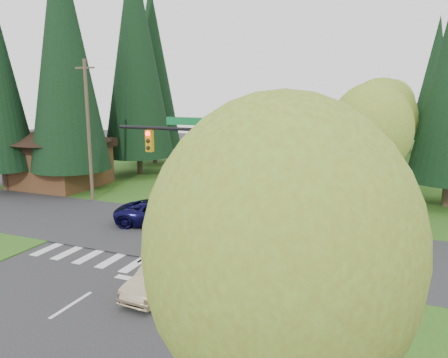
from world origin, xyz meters
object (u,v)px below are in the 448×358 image
Objects in this scene: parked_car_b at (331,170)px; parked_car_e at (358,146)px; suv_navy at (162,213)px; parked_car_a at (313,186)px; parked_car_c at (341,165)px; parked_car_d at (351,155)px; sedan_champagne at (161,277)px.

parked_car_e is (0.36, 19.68, -0.10)m from parked_car_b.
suv_navy is 19.30m from parked_car_b.
parked_car_a is 0.86× the size of parked_car_c.
suv_navy reaches higher than parked_car_a.
suv_navy is 30.16m from parked_car_d.
suv_navy reaches higher than parked_car_c.
parked_car_e is (2.92, 45.29, 0.03)m from sedan_champagne.
parked_car_b is 11.24m from parked_car_d.
parked_car_a is at bearing 86.18° from sedan_champagne.
sedan_champagne is 0.84× the size of parked_car_e.
suv_navy reaches higher than parked_car_d.
parked_car_e is at bearing -25.31° from suv_navy.
parked_car_b is (2.56, 25.61, 0.13)m from sedan_champagne.
suv_navy is at bearing -128.19° from parked_car_a.
parked_car_a is 0.87× the size of parked_car_d.
parked_car_a is (2.26, 18.99, -0.01)m from sedan_champagne.
parked_car_d is (3.00, 36.84, 0.09)m from sedan_champagne.
parked_car_b reaches higher than suv_navy.
parked_car_e is at bearing 94.29° from parked_car_d.
sedan_champagne is 45.38m from parked_car_e.
parked_car_d is 0.92× the size of parked_car_e.
suv_navy is 1.45× the size of parked_car_a.
parked_car_c is (7.44, 21.46, -0.04)m from suv_navy.
parked_car_b reaches higher than sedan_champagne.
sedan_champagne is 0.73× the size of parked_car_b.
parked_car_b is at bearing -95.94° from parked_car_c.
parked_car_a is (6.68, 11.37, -0.12)m from suv_navy.
sedan_champagne is 1.05× the size of parked_car_a.
parked_car_d is at bearing -96.26° from parked_car_e.
parked_car_c is (0.76, 10.09, 0.08)m from parked_car_a.
parked_car_c reaches higher than sedan_champagne.
sedan_champagne is 25.74m from parked_car_b.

